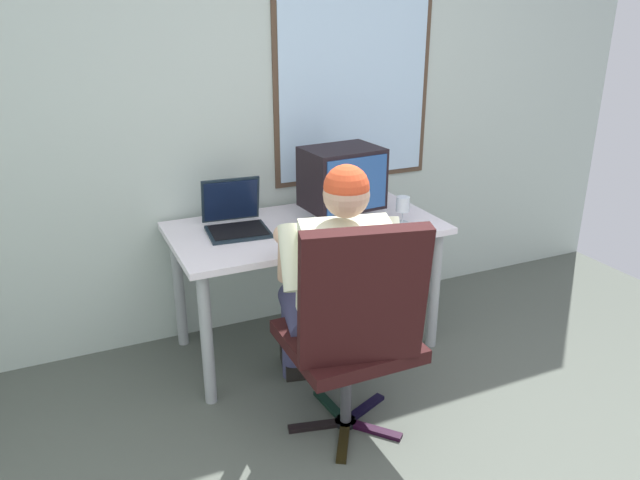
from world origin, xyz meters
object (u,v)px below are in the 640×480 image
desk (306,241)px  person_seated (338,285)px  laptop (235,217)px  wine_glass (403,206)px  office_chair (355,324)px  crt_monitor (342,179)px  desk_speaker (376,192)px

desk → person_seated: (-0.09, -0.57, 0.01)m
laptop → person_seated: bearing=-68.5°
desk → laptop: laptop is taller
person_seated → laptop: bearing=111.5°
person_seated → laptop: (-0.26, 0.67, 0.15)m
wine_glass → laptop: bearing=161.4°
desk → person_seated: 0.58m
office_chair → wine_glass: (0.62, 0.66, 0.23)m
person_seated → crt_monitor: size_ratio=2.95×
crt_monitor → laptop: bearing=169.1°
desk → crt_monitor: crt_monitor is taller
desk → wine_glass: wine_glass is taller
desk → crt_monitor: (0.20, -0.01, 0.32)m
office_chair → laptop: office_chair is taller
desk → laptop: (-0.35, 0.10, 0.16)m
office_chair → laptop: (-0.21, 0.94, 0.20)m
person_seated → crt_monitor: 0.71m
laptop → desk_speaker: bearing=4.0°
desk_speaker → office_chair: bearing=-123.1°
office_chair → person_seated: (0.05, 0.27, 0.05)m
desk_speaker → person_seated: bearing=-129.2°
person_seated → wine_glass: bearing=34.6°
wine_glass → desk_speaker: desk_speaker is taller
office_chair → person_seated: size_ratio=0.87×
desk → desk_speaker: bearing=17.2°
crt_monitor → laptop: crt_monitor is taller
laptop → wine_glass: bearing=-18.6°
office_chair → desk_speaker: size_ratio=7.21×
desk_speaker → desk: bearing=-162.8°
wine_glass → desk_speaker: bearing=84.9°
desk → laptop: bearing=164.7°
crt_monitor → person_seated: bearing=-117.6°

